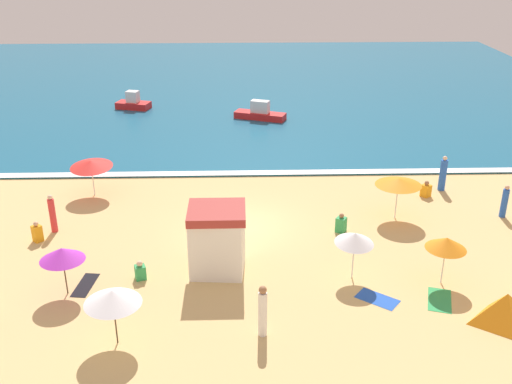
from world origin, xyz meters
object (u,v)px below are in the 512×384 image
(beach_umbrella_5, at_px, (62,254))
(beach_umbrella_4, at_px, (91,164))
(beach_tent, at_px, (505,308))
(small_boat_0, at_px, (260,113))
(beachgoer_4, at_px, (140,271))
(small_boat_1, at_px, (133,103))
(lifeguard_cabana, at_px, (217,239))
(beachgoer_6, at_px, (37,233))
(beach_umbrella_3, at_px, (398,182))
(beachgoer_3, at_px, (443,174))
(beachgoer_9, at_px, (341,224))
(beach_umbrella_6, at_px, (113,297))
(beach_umbrella_7, at_px, (446,243))
(beachgoer_10, at_px, (52,214))
(beachgoer_5, at_px, (263,311))
(beachgoer_7, at_px, (426,190))
(beachgoer_1, at_px, (505,202))
(beach_umbrella_0, at_px, (355,238))

(beach_umbrella_5, bearing_deg, beach_umbrella_4, 96.28)
(beach_tent, bearing_deg, small_boat_0, 107.05)
(beachgoer_4, relative_size, small_boat_1, 0.29)
(lifeguard_cabana, bearing_deg, beachgoer_4, -169.23)
(beachgoer_6, relative_size, small_boat_0, 0.25)
(beach_umbrella_3, bearing_deg, beachgoer_3, 44.88)
(beach_umbrella_3, bearing_deg, small_boat_1, 128.62)
(beachgoer_9, xyz_separation_m, small_boat_1, (-12.73, 20.84, 0.14))
(beachgoer_9, bearing_deg, beach_umbrella_6, -138.41)
(beach_umbrella_7, relative_size, beachgoer_9, 2.41)
(small_boat_0, bearing_deg, beach_umbrella_5, -109.81)
(beach_umbrella_3, distance_m, beach_umbrella_6, 14.69)
(beach_tent, distance_m, beachgoer_10, 19.12)
(beach_umbrella_7, relative_size, beachgoer_5, 1.14)
(beach_umbrella_4, relative_size, beachgoer_5, 1.26)
(beachgoer_7, relative_size, small_boat_0, 0.22)
(beach_umbrella_5, height_order, beach_umbrella_6, beach_umbrella_6)
(beachgoer_4, bearing_deg, beach_umbrella_4, 113.67)
(beach_umbrella_4, bearing_deg, beachgoer_10, -102.52)
(beach_umbrella_6, relative_size, beachgoer_5, 1.25)
(beach_umbrella_4, distance_m, beachgoer_1, 20.44)
(beach_umbrella_5, distance_m, beach_umbrella_6, 3.86)
(beachgoer_7, bearing_deg, beachgoer_3, 37.13)
(beach_umbrella_3, relative_size, beachgoer_7, 3.16)
(beachgoer_1, distance_m, beachgoer_6, 21.62)
(beachgoer_3, distance_m, beachgoer_5, 15.67)
(beachgoer_1, bearing_deg, beach_umbrella_7, -130.02)
(beach_umbrella_0, relative_size, beach_umbrella_7, 0.92)
(beach_umbrella_7, xyz_separation_m, beachgoer_4, (-11.74, 0.65, -1.40))
(beach_tent, bearing_deg, beachgoer_3, 82.36)
(lifeguard_cabana, distance_m, beachgoer_6, 8.52)
(beach_umbrella_4, height_order, beachgoer_4, beach_umbrella_4)
(beach_umbrella_0, relative_size, beachgoer_3, 1.07)
(beach_umbrella_5, xyz_separation_m, beachgoer_10, (-1.92, 5.15, -0.83))
(beachgoer_4, bearing_deg, small_boat_0, 75.68)
(beach_umbrella_4, height_order, beachgoer_10, beach_umbrella_4)
(beach_umbrella_6, xyz_separation_m, beachgoer_3, (14.82, 12.36, -0.91))
(beach_umbrella_3, relative_size, beach_umbrella_5, 1.16)
(lifeguard_cabana, relative_size, beach_umbrella_4, 1.13)
(beach_umbrella_6, distance_m, beachgoer_5, 4.92)
(beachgoer_3, relative_size, beachgoer_4, 2.37)
(beach_tent, xyz_separation_m, small_boat_1, (-17.28, 27.86, -0.06))
(beachgoer_10, bearing_deg, beach_umbrella_5, -69.51)
(beachgoer_4, height_order, small_boat_1, small_boat_1)
(small_boat_0, bearing_deg, beachgoer_9, -80.27)
(beachgoer_10, bearing_deg, beach_umbrella_7, -16.53)
(beachgoer_1, relative_size, beachgoer_7, 1.89)
(beach_umbrella_7, relative_size, beachgoer_4, 2.75)
(lifeguard_cabana, xyz_separation_m, beachgoer_1, (13.52, 4.51, -0.62))
(beach_umbrella_3, height_order, beachgoer_10, beach_umbrella_3)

